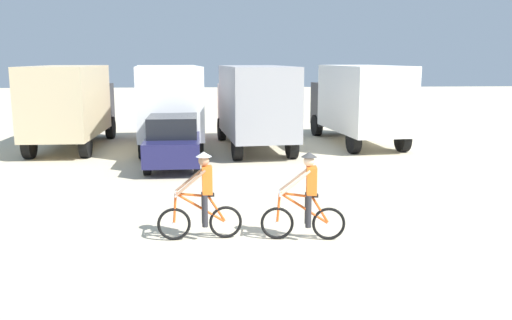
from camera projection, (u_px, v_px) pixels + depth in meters
name	position (u px, v px, depth m)	size (l,w,h in m)	color
ground_plane	(278.00, 267.00, 9.66)	(120.00, 120.00, 0.00)	beige
box_truck_tan_camper	(71.00, 103.00, 22.04)	(2.46, 6.78, 3.35)	#CCB78E
box_truck_avon_van	(168.00, 102.00, 22.09)	(3.13, 6.98, 3.35)	white
box_truck_grey_hauler	(254.00, 103.00, 21.76)	(3.07, 6.96, 3.35)	#9E9EA3
box_truck_white_box	(359.00, 100.00, 23.19)	(3.11, 6.97, 3.35)	white
sedan_parked	(173.00, 141.00, 18.39)	(1.91, 4.26, 1.76)	#1E1E4C
cyclist_orange_shirt	(202.00, 199.00, 11.01)	(1.73, 0.52, 1.82)	black
cyclist_cowboy_hat	(306.00, 199.00, 10.97)	(1.73, 0.52, 1.82)	black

